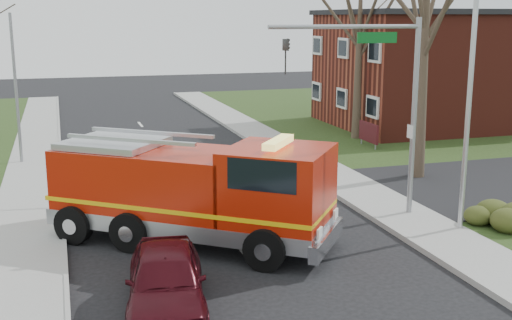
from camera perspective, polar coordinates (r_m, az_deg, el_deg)
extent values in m
plane|color=black|center=(19.33, -1.29, -7.99)|extent=(120.00, 120.00, 0.00)
cube|color=gray|center=(21.73, 14.72, -5.85)|extent=(2.40, 80.00, 0.15)
cube|color=gray|center=(18.71, -20.13, -9.26)|extent=(2.40, 80.00, 0.15)
cube|color=maroon|center=(42.87, 17.00, 7.62)|extent=(15.00, 10.00, 7.00)
cube|color=black|center=(42.75, 17.31, 12.43)|extent=(15.40, 10.40, 0.30)
cube|color=silver|center=(39.32, 7.64, 5.46)|extent=(0.12, 1.40, 1.20)
cube|color=#410F14|center=(34.17, 9.98, 2.45)|extent=(0.12, 2.00, 1.00)
cylinder|color=gray|center=(33.56, 10.57, 1.46)|extent=(0.08, 0.08, 0.90)
cylinder|color=gray|center=(34.95, 9.36, 1.95)|extent=(0.08, 0.08, 0.90)
cone|color=#3D3124|center=(27.52, 14.73, 10.52)|extent=(0.64, 0.64, 12.00)
cone|color=#3D3124|center=(36.15, 9.15, 9.97)|extent=(0.56, 0.56, 10.50)
cylinder|color=gray|center=(22.36, 13.84, 3.49)|extent=(0.18, 0.18, 6.80)
cylinder|color=gray|center=(20.88, 8.02, 11.66)|extent=(5.20, 0.14, 0.14)
cube|color=#0C591E|center=(21.38, 10.71, 10.64)|extent=(1.40, 0.06, 0.35)
imported|color=black|center=(20.12, 2.74, 10.74)|extent=(0.22, 0.18, 1.10)
cylinder|color=#B7BABF|center=(20.98, 18.40, 4.84)|extent=(0.16, 0.16, 8.40)
cylinder|color=gray|center=(31.65, -20.55, 5.81)|extent=(0.14, 0.14, 7.00)
cube|color=#A71907|center=(20.23, -9.24, -2.20)|extent=(6.22, 5.69, 2.29)
cube|color=#A71907|center=(18.55, 1.96, -2.87)|extent=(3.97, 3.97, 2.61)
cube|color=#B7BABF|center=(19.89, -5.85, -5.13)|extent=(8.48, 7.43, 0.49)
cube|color=#E5B20C|center=(19.72, -5.89, -3.47)|extent=(8.48, 7.43, 0.13)
cube|color=black|center=(18.02, 5.60, -0.71)|extent=(1.62, 2.08, 0.93)
cube|color=#E5D866|center=(18.21, 2.00, 1.59)|extent=(1.36, 1.61, 0.20)
cylinder|color=black|center=(17.63, 0.81, -7.99)|extent=(1.18, 1.03, 1.20)
cylinder|color=black|center=(20.17, 3.51, -5.32)|extent=(1.18, 1.03, 1.20)
cylinder|color=black|center=(20.43, -15.91, -5.56)|extent=(1.18, 1.03, 1.20)
cylinder|color=black|center=(22.66, -11.71, -3.55)|extent=(1.18, 1.03, 1.20)
imported|color=#37080F|center=(15.44, -8.01, -10.50)|extent=(2.47, 4.73, 1.54)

